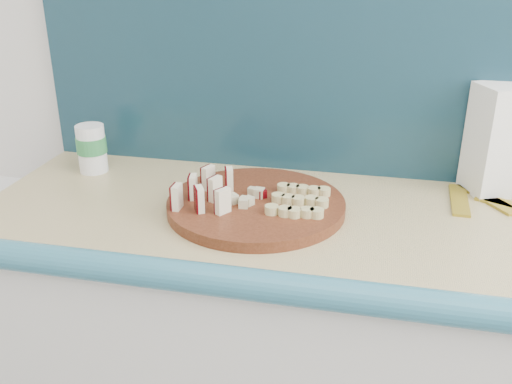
{
  "coord_description": "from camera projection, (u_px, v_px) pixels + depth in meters",
  "views": [
    {
      "loc": [
        -0.11,
        0.35,
        1.47
      ],
      "look_at": [
        -0.36,
        1.51,
        0.96
      ],
      "focal_mm": 40.0,
      "sensor_mm": 36.0,
      "label": 1
    }
  ],
  "objects": [
    {
      "name": "backsplash",
      "position": [
        469.0,
        85.0,
        1.37
      ],
      "size": [
        2.2,
        0.02,
        0.5
      ],
      "primitive_type": "cube",
      "color": "#2D6C88",
      "rests_on": "kitchen_counter"
    },
    {
      "name": "cutting_board",
      "position": [
        256.0,
        205.0,
        1.3
      ],
      "size": [
        0.41,
        0.41,
        0.03
      ],
      "primitive_type": "cylinder",
      "rotation": [
        0.0,
        0.0,
        0.0
      ],
      "color": "#421D0E",
      "rests_on": "kitchen_counter"
    },
    {
      "name": "apple_wedges",
      "position": [
        206.0,
        190.0,
        1.28
      ],
      "size": [
        0.12,
        0.16,
        0.06
      ],
      "color": "#FFF1CB",
      "rests_on": "cutting_board"
    },
    {
      "name": "apple_chunks",
      "position": [
        245.0,
        195.0,
        1.3
      ],
      "size": [
        0.05,
        0.06,
        0.02
      ],
      "color": "beige",
      "rests_on": "cutting_board"
    },
    {
      "name": "banana_slices",
      "position": [
        299.0,
        200.0,
        1.27
      ],
      "size": [
        0.13,
        0.15,
        0.02
      ],
      "color": "#D2C580",
      "rests_on": "cutting_board"
    },
    {
      "name": "flour_bag",
      "position": [
        505.0,
        139.0,
        1.36
      ],
      "size": [
        0.19,
        0.16,
        0.26
      ],
      "primitive_type": "cube",
      "rotation": [
        0.0,
        0.0,
        0.42
      ],
      "color": "white",
      "rests_on": "kitchen_counter"
    },
    {
      "name": "canister",
      "position": [
        92.0,
        148.0,
        1.5
      ],
      "size": [
        0.08,
        0.08,
        0.13
      ],
      "rotation": [
        0.0,
        0.0,
        0.06
      ],
      "color": "white",
      "rests_on": "kitchen_counter"
    },
    {
      "name": "banana_peel",
      "position": [
        487.0,
        202.0,
        1.34
      ],
      "size": [
        0.24,
        0.2,
        0.01
      ],
      "rotation": [
        0.0,
        0.0,
        0.4
      ],
      "color": "gold",
      "rests_on": "kitchen_counter"
    }
  ]
}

